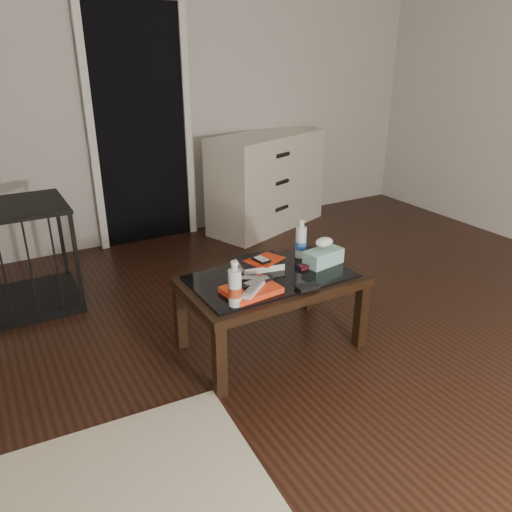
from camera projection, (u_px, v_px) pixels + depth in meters
The scene contains 18 objects.
ground at pixel (359, 359), 2.86m from camera, with size 5.00×5.00×0.00m, color black.
room_shell at pixel (389, 55), 2.22m from camera, with size 5.00×5.00×5.00m.
doorway at pixel (140, 126), 4.24m from camera, with size 0.90×0.08×2.07m.
coffee_table at pixel (271, 286), 2.83m from camera, with size 1.00×0.60×0.46m.
dresser at pixel (267, 181), 4.79m from camera, with size 1.30×0.88×0.90m.
pet_crate at pixel (4, 278), 3.31m from camera, with size 0.92×0.62×0.71m.
magazines at pixel (251, 290), 2.61m from camera, with size 0.28×0.21×0.03m, color red.
remote_silver at pixel (253, 289), 2.56m from camera, with size 0.20×0.05×0.02m, color silver.
remote_black_front at pixel (257, 282), 2.64m from camera, with size 0.20×0.05×0.02m, color black.
remote_black_back at pixel (245, 279), 2.68m from camera, with size 0.20×0.05×0.02m, color black.
textbook at pixel (260, 263), 2.92m from camera, with size 0.25×0.20×0.05m, color black.
dvd_mailers at pixel (262, 260), 2.89m from camera, with size 0.19×0.14×0.01m, color red.
ipod at pixel (261, 260), 2.87m from camera, with size 0.06×0.10×0.02m, color black.
flip_phone at pixel (306, 266), 2.90m from camera, with size 0.09×0.05×0.02m, color #330B11.
wallet at pixel (307, 287), 2.65m from camera, with size 0.12×0.07×0.02m, color black.
water_bottle_left at pixel (235, 283), 2.45m from camera, with size 0.07×0.07×0.24m, color silver.
water_bottle_right at pixel (301, 238), 3.01m from camera, with size 0.07×0.07×0.24m, color silver.
tissue_box at pixel (323, 257), 2.94m from camera, with size 0.23×0.12×0.09m, color teal.
Camera 1 is at (-1.71, -1.78, 1.66)m, focal length 35.00 mm.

